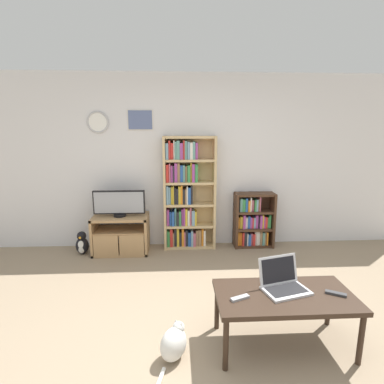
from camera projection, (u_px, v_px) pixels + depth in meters
name	position (u px, v px, depth m)	size (l,w,h in m)	color
ground_plane	(209.00, 353.00, 2.45)	(18.00, 18.00, 0.00)	gray
wall_back	(192.00, 162.00, 4.55)	(7.05, 0.09, 2.60)	silver
tv_stand	(121.00, 234.00, 4.41)	(0.80, 0.47, 0.56)	tan
television	(119.00, 203.00, 4.31)	(0.74, 0.18, 0.38)	black
bookshelf_tall	(186.00, 195.00, 4.50)	(0.78, 0.24, 1.70)	tan
bookshelf_short	(252.00, 221.00, 4.63)	(0.61, 0.26, 0.85)	#472D1E
coffee_table	(284.00, 299.00, 2.46)	(1.13, 0.57, 0.47)	#332319
laptop	(283.00, 282.00, 2.52)	(0.43, 0.37, 0.26)	silver
remote_near_laptop	(336.00, 293.00, 2.44)	(0.16, 0.12, 0.02)	#38383A
remote_far_from_laptop	(240.00, 298.00, 2.38)	(0.16, 0.10, 0.02)	#99999E
cat	(174.00, 343.00, 2.37)	(0.30, 0.50, 0.30)	white
penguin_figurine	(82.00, 244.00, 4.37)	(0.18, 0.17, 0.34)	black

